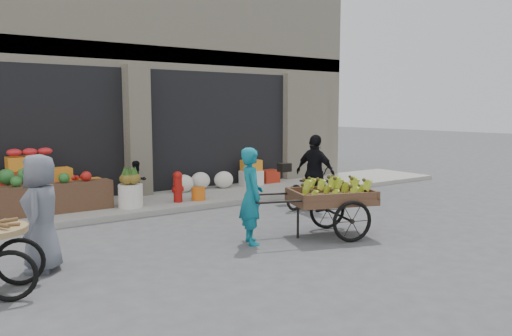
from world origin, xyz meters
TOP-DOWN VIEW (x-y plane):
  - ground at (0.00, 0.00)m, footprint 80.00×80.00m
  - sidewalk at (0.00, 4.10)m, footprint 18.00×2.20m
  - building at (0.00, 8.03)m, footprint 14.00×6.45m
  - fruit_display at (-2.48, 4.38)m, footprint 3.10×1.12m
  - pineapple_bin at (-0.75, 3.60)m, footprint 0.52×0.52m
  - fire_hydrant at (0.35, 3.55)m, footprint 0.22×0.22m
  - orange_bucket at (0.85, 3.50)m, footprint 0.32×0.32m
  - right_bay_goods at (2.61, 4.70)m, footprint 3.35×0.60m
  - seated_person at (-0.35, 4.20)m, footprint 0.51×0.43m
  - banana_cart at (1.36, -0.31)m, footprint 2.57×1.66m
  - vendor_woman at (-0.03, 0.06)m, footprint 0.56×0.68m
  - vendor_grey at (-3.19, 0.58)m, footprint 0.82×0.94m
  - bicycle at (2.84, 1.86)m, footprint 1.80×0.95m
  - cyclist at (2.64, 1.46)m, footprint 0.61×1.05m

SIDE VIEW (x-z plane):
  - ground at x=0.00m, z-range 0.00..0.00m
  - sidewalk at x=0.00m, z-range 0.00..0.12m
  - orange_bucket at x=0.85m, z-range 0.12..0.42m
  - pineapple_bin at x=-0.75m, z-range 0.12..0.62m
  - right_bay_goods at x=2.61m, z-range 0.06..0.76m
  - bicycle at x=2.84m, z-range 0.00..0.90m
  - fire_hydrant at x=0.35m, z-range 0.15..0.86m
  - seated_person at x=-0.35m, z-range 0.12..1.05m
  - fruit_display at x=-2.48m, z-range 0.05..1.29m
  - banana_cart at x=1.36m, z-range 0.23..1.23m
  - vendor_woman at x=-0.03m, z-range 0.00..1.61m
  - vendor_grey at x=-3.19m, z-range 0.00..1.62m
  - cyclist at x=2.64m, z-range 0.00..1.68m
  - building at x=0.00m, z-range -0.13..6.87m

